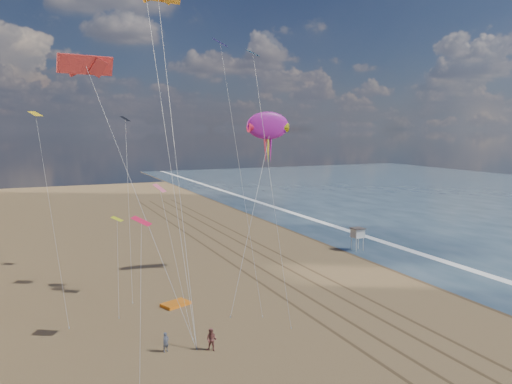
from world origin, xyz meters
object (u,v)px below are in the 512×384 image
at_px(lifeguard_stand, 358,233).
at_px(show_kite, 268,126).
at_px(grounded_kite, 176,304).
at_px(kite_flyer_a, 166,342).
at_px(kite_flyer_b, 212,340).

distance_m(lifeguard_stand, show_kite, 21.76).
distance_m(grounded_kite, show_kite, 21.37).
relative_size(show_kite, kite_flyer_a, 14.17).
bearing_deg(kite_flyer_b, kite_flyer_a, -162.91).
xyz_separation_m(grounded_kite, kite_flyer_a, (-3.20, -9.22, 0.60)).
xyz_separation_m(grounded_kite, show_kite, (12.29, 5.96, 16.44)).
xyz_separation_m(lifeguard_stand, grounded_kite, (-28.01, -10.80, -2.21)).
bearing_deg(kite_flyer_b, lifeguard_stand, 75.39).
bearing_deg(show_kite, kite_flyer_b, -127.05).
xyz_separation_m(kite_flyer_a, kite_flyer_b, (3.12, -1.21, 0.11)).
bearing_deg(kite_flyer_b, grounded_kite, 127.86).
bearing_deg(lifeguard_stand, kite_flyer_b, -142.93).
bearing_deg(grounded_kite, lifeguard_stand, -0.85).
distance_m(kite_flyer_a, kite_flyer_b, 3.35).
xyz_separation_m(show_kite, kite_flyer_a, (-15.49, -15.18, -15.85)).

